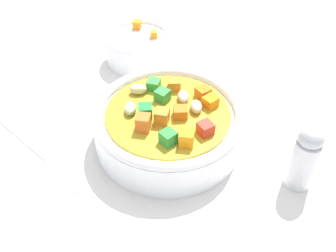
# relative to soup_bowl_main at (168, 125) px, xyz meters

# --- Properties ---
(ground_plane) EXTENTS (1.40, 1.40, 0.02)m
(ground_plane) POSITION_rel_soup_bowl_main_xyz_m (0.00, 0.00, -0.04)
(ground_plane) COLOR silver
(soup_bowl_main) EXTENTS (0.20, 0.20, 0.07)m
(soup_bowl_main) POSITION_rel_soup_bowl_main_xyz_m (0.00, 0.00, 0.00)
(soup_bowl_main) COLOR white
(soup_bowl_main) RESTS_ON ground_plane
(spoon) EXTENTS (0.20, 0.08, 0.01)m
(spoon) POSITION_rel_soup_bowl_main_xyz_m (0.14, 0.10, -0.03)
(spoon) COLOR silver
(spoon) RESTS_ON ground_plane
(side_bowl_small) EXTENTS (0.11, 0.11, 0.06)m
(side_bowl_small) POSITION_rel_soup_bowl_main_xyz_m (0.13, -0.16, -0.01)
(side_bowl_small) COLOR white
(side_bowl_small) RESTS_ON ground_plane
(pepper_shaker) EXTENTS (0.03, 0.03, 0.09)m
(pepper_shaker) POSITION_rel_soup_bowl_main_xyz_m (-0.18, -0.00, 0.01)
(pepper_shaker) COLOR silver
(pepper_shaker) RESTS_ON ground_plane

